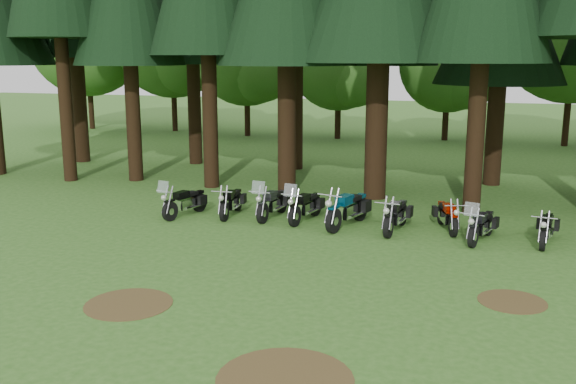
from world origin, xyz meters
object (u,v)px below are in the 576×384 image
motorcycle_6 (447,216)px  motorcycle_8 (546,229)px  motorcycle_3 (305,207)px  motorcycle_4 (348,210)px  motorcycle_7 (481,226)px  motorcycle_2 (272,204)px  motorcycle_1 (231,203)px  motorcycle_5 (396,216)px  motorcycle_0 (185,203)px

motorcycle_6 → motorcycle_8: (2.63, -0.63, -0.00)m
motorcycle_3 → motorcycle_4: 1.39m
motorcycle_3 → motorcycle_7: (5.17, -0.67, -0.02)m
motorcycle_4 → motorcycle_6: bearing=25.0°
motorcycle_2 → motorcycle_1: bearing=-169.8°
motorcycle_6 → motorcycle_7: 1.32m
motorcycle_3 → motorcycle_5: (2.81, -0.33, -0.00)m
motorcycle_1 → motorcycle_6: 6.65m
motorcycle_1 → motorcycle_4: 3.80m
motorcycle_1 → motorcycle_4: motorcycle_4 is taller
motorcycle_4 → motorcycle_5: motorcycle_4 is taller
motorcycle_0 → motorcycle_3: 3.83m
motorcycle_1 → motorcycle_2: bearing=-0.1°
motorcycle_2 → motorcycle_4: (2.46, -0.31, 0.05)m
motorcycle_6 → motorcycle_7: motorcycle_7 is taller
motorcycle_6 → motorcycle_3: bearing=165.5°
motorcycle_8 → motorcycle_6: bearing=175.9°
motorcycle_0 → motorcycle_6: (8.01, 0.79, -0.02)m
motorcycle_2 → motorcycle_6: (5.31, 0.17, -0.04)m
motorcycle_4 → motorcycle_7: 3.83m
motorcycle_3 → motorcycle_8: 6.86m
motorcycle_5 → motorcycle_8: size_ratio=1.11×
motorcycle_3 → motorcycle_5: motorcycle_3 is taller
motorcycle_2 → motorcycle_3: size_ratio=1.01×
motorcycle_1 → motorcycle_3: bearing=-4.0°
motorcycle_2 → motorcycle_6: bearing=6.9°
motorcycle_1 → motorcycle_2: motorcycle_2 is taller
motorcycle_1 → motorcycle_8: motorcycle_1 is taller
motorcycle_8 → motorcycle_4: bearing=-172.2°
motorcycle_0 → motorcycle_8: size_ratio=1.05×
motorcycle_4 → motorcycle_6: (2.85, 0.47, -0.09)m
motorcycle_8 → motorcycle_3: bearing=-173.9°
motorcycle_6 → motorcycle_8: motorcycle_6 is taller
motorcycle_5 → motorcycle_2: bearing=-178.9°
motorcycle_4 → motorcycle_8: bearing=13.8°
motorcycle_4 → motorcycle_5: bearing=11.9°
motorcycle_0 → motorcycle_3: size_ratio=0.96×
motorcycle_0 → motorcycle_1: motorcycle_0 is taller
motorcycle_5 → motorcycle_6: size_ratio=1.13×
motorcycle_5 → motorcycle_1: bearing=-176.1°
motorcycle_5 → motorcycle_7: motorcycle_7 is taller
motorcycle_2 → motorcycle_3: bearing=1.4°
motorcycle_5 → motorcycle_7: bearing=-1.4°
motorcycle_7 → motorcycle_8: 1.70m
motorcycle_7 → motorcycle_0: bearing=-165.2°
motorcycle_7 → motorcycle_6: bearing=152.0°
motorcycle_3 → motorcycle_0: bearing=-161.8°
motorcycle_2 → motorcycle_6: motorcycle_2 is taller
motorcycle_0 → motorcycle_6: 8.05m
motorcycle_2 → motorcycle_7: size_ratio=1.07×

